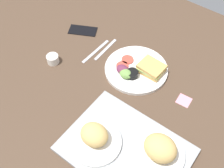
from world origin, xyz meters
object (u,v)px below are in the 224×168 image
Objects in this scene: bread_plate_near at (159,150)px; bread_plate_far at (95,138)px; plate_with_salad at (138,70)px; cell_phone at (83,30)px; knife at (96,51)px; espresso_cup at (53,59)px; fork at (106,49)px; sticky_note at (184,100)px; serving_tray at (125,149)px.

bread_plate_far is (21.06, 9.96, -0.51)cm from bread_plate_near.
bread_plate_far is 40.19cm from plate_with_salad.
plate_with_salad is 2.00× the size of cell_phone.
plate_with_salad is at bearing 143.57° from cell_phone.
knife is at bearing -27.97° from bread_plate_near.
knife is at bearing 3.84° from plate_with_salad.
plate_with_salad is 23.76cm from knife.
bread_plate_far is 47.31cm from espresso_cup.
cell_phone reaches higher than fork.
espresso_cup is (35.05, 19.10, 0.31)cm from plate_with_salad.
espresso_cup is 0.29× the size of knife.
espresso_cup is at bearing -32.66° from knife.
bread_plate_far is at bearing 66.11° from sticky_note.
cell_phone is (17.96, -3.54, 0.15)cm from fork.
bread_plate_near is 29.03cm from sticky_note.
fork is 45.34cm from sticky_note.
serving_tray is at bearing 26.48° from bread_plate_near.
espresso_cup is at bearing -16.25° from serving_tray.
knife is 16.75cm from cell_phone.
espresso_cup is at bearing -36.12° from fork.
bread_plate_far reaches higher than fork.
espresso_cup reaches higher than fork.
plate_with_salad reaches higher than knife.
cell_phone is (14.96, -7.54, 0.15)cm from knife.
cell_phone is at bearing -8.76° from plate_with_salad.
fork is (-14.39, -21.51, -1.75)cm from espresso_cup.
knife is (31.28, -37.75, -4.59)cm from bread_plate_far.
plate_with_salad is (18.17, -34.61, 0.89)cm from serving_tray.
bread_plate_near reaches higher than sticky_note.
cell_phone is at bearing -116.36° from knife.
sticky_note is (-48.21, -0.46, -0.19)cm from knife.
plate_with_salad reaches higher than cell_phone.
plate_with_salad is 20.85cm from fork.
bread_plate_far is 1.13× the size of fork.
bread_plate_near is at bearing -154.68° from bread_plate_far.
bread_plate_near reaches higher than plate_with_salad.
serving_tray is 55.44cm from espresso_cup.
bread_plate_near is 1.09× the size of knife.
espresso_cup reaches higher than serving_tray.
plate_with_salad is (28.68, -29.38, -3.65)cm from bread_plate_near.
fork is at bearing -43.64° from serving_tray.
sticky_note is (-59.60, -17.97, -1.94)cm from espresso_cup.
sticky_note is (-6.38, -33.48, -0.74)cm from serving_tray.
plate_with_salad is (7.62, -39.34, -3.14)cm from bread_plate_far.
serving_tray is 53.65cm from fork.
espresso_cup is (42.67, -20.23, -2.84)cm from bread_plate_far.
serving_tray is 34.09cm from sticky_note.
serving_tray reaches higher than sticky_note.
plate_with_salad reaches higher than sticky_note.
sticky_note is (-45.21, 3.54, -0.19)cm from fork.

